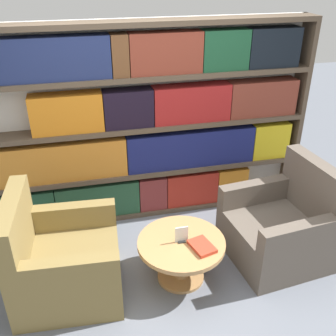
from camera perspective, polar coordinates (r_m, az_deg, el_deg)
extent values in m
plane|color=slate|center=(3.64, 0.71, -16.44)|extent=(14.00, 14.00, 0.00)
cube|color=silver|center=(4.17, -3.65, 6.78)|extent=(3.46, 0.05, 2.06)
cube|color=brown|center=(4.65, 18.05, 7.70)|extent=(0.05, 0.30, 2.06)
cube|color=brown|center=(4.54, -2.98, -5.68)|extent=(3.36, 0.30, 0.05)
cube|color=brown|center=(4.28, -3.14, -0.25)|extent=(3.36, 0.30, 0.05)
cube|color=brown|center=(4.06, -3.34, 6.14)|extent=(3.36, 0.30, 0.05)
cube|color=brown|center=(3.89, -3.55, 13.17)|extent=(3.36, 0.30, 0.05)
cube|color=brown|center=(3.80, -3.78, 20.33)|extent=(3.36, 0.30, 0.05)
cube|color=#214A31|center=(4.40, -19.94, -5.36)|extent=(0.61, 0.20, 0.39)
cube|color=#254D33|center=(4.35, -10.11, -4.33)|extent=(0.88, 0.20, 0.39)
cube|color=maroon|center=(4.41, -2.31, -3.42)|extent=(0.30, 0.20, 0.39)
cube|color=#A5281C|center=(4.50, 3.35, -2.71)|extent=(0.59, 0.20, 0.39)
cube|color=orange|center=(4.64, 9.03, -1.98)|extent=(0.36, 0.20, 0.39)
cube|color=orange|center=(4.11, -15.23, 1.02)|extent=(1.31, 0.20, 0.40)
cube|color=navy|center=(4.26, 3.29, 3.00)|extent=(1.39, 0.20, 0.40)
cube|color=gold|center=(4.59, 14.38, 4.05)|extent=(0.42, 0.20, 0.40)
cube|color=orange|center=(3.91, -14.47, 7.75)|extent=(0.68, 0.20, 0.38)
cube|color=black|center=(3.94, -5.81, 8.65)|extent=(0.48, 0.20, 0.38)
cube|color=maroon|center=(4.07, 3.38, 9.39)|extent=(0.80, 0.20, 0.38)
cube|color=brown|center=(4.34, 13.38, 9.93)|extent=(0.74, 0.20, 0.38)
cube|color=navy|center=(3.77, -16.08, 15.06)|extent=(0.98, 0.20, 0.38)
cube|color=brown|center=(3.79, -7.07, 15.97)|extent=(0.16, 0.20, 0.38)
cube|color=brown|center=(3.86, -0.41, 16.41)|extent=(0.69, 0.20, 0.38)
cube|color=#1A4C2F|center=(4.03, 8.14, 16.65)|extent=(0.47, 0.20, 0.38)
cube|color=black|center=(4.24, 14.86, 16.60)|extent=(0.54, 0.20, 0.38)
cube|color=olive|center=(3.56, -14.10, -14.29)|extent=(0.91, 0.90, 0.40)
cube|color=olive|center=(3.33, -21.25, -8.54)|extent=(0.20, 0.85, 0.54)
cube|color=olive|center=(3.08, -13.81, -14.45)|extent=(0.72, 0.17, 0.23)
cube|color=olive|center=(3.65, -13.29, -6.73)|extent=(0.72, 0.17, 0.23)
cube|color=brown|center=(3.93, 15.38, -9.77)|extent=(0.94, 0.94, 0.40)
cube|color=brown|center=(3.88, 20.67, -2.93)|extent=(0.23, 0.86, 0.54)
cube|color=brown|center=(3.97, 12.26, -3.47)|extent=(0.73, 0.20, 0.23)
cube|color=brown|center=(3.49, 18.36, -9.34)|extent=(0.73, 0.20, 0.23)
cylinder|color=#AD7F4C|center=(3.57, 1.89, -13.40)|extent=(0.14, 0.14, 0.37)
cylinder|color=#AD7F4C|center=(3.69, 1.85, -15.37)|extent=(0.42, 0.42, 0.03)
cylinder|color=#AD7F4C|center=(3.44, 1.95, -10.84)|extent=(0.76, 0.76, 0.04)
cube|color=black|center=(3.42, 1.95, -10.51)|extent=(0.07, 0.06, 0.01)
cube|color=silver|center=(3.38, 1.97, -9.60)|extent=(0.11, 0.01, 0.15)
cube|color=#B73823|center=(3.36, 4.95, -11.26)|extent=(0.22, 0.27, 0.03)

